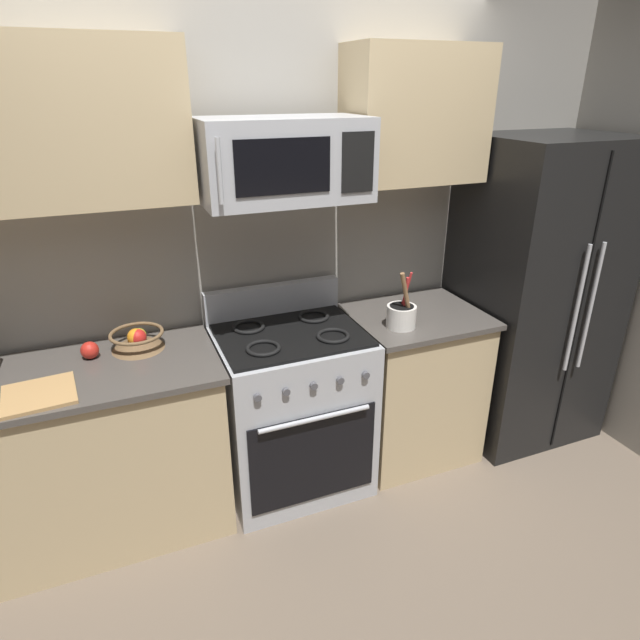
{
  "coord_description": "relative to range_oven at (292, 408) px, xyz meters",
  "views": [
    {
      "loc": [
        -0.8,
        -1.69,
        2.1
      ],
      "look_at": [
        0.11,
        0.56,
        1.03
      ],
      "focal_mm": 30.31,
      "sensor_mm": 36.0,
      "label": 1
    }
  ],
  "objects": [
    {
      "name": "ground_plane",
      "position": [
        0.0,
        -0.69,
        -0.47
      ],
      "size": [
        16.0,
        16.0,
        0.0
      ],
      "primitive_type": "plane",
      "color": "#6B5B4C"
    },
    {
      "name": "range_oven",
      "position": [
        0.0,
        0.0,
        0.0
      ],
      "size": [
        0.76,
        0.68,
        1.09
      ],
      "color": "#B2B5BA",
      "rests_on": "ground"
    },
    {
      "name": "fruit_basket",
      "position": [
        -0.73,
        0.13,
        0.49
      ],
      "size": [
        0.26,
        0.26,
        0.11
      ],
      "color": "brown",
      "rests_on": "counter_left"
    },
    {
      "name": "utensil_crock",
      "position": [
        0.58,
        -0.12,
        0.51
      ],
      "size": [
        0.16,
        0.16,
        0.32
      ],
      "color": "white",
      "rests_on": "counter_right"
    },
    {
      "name": "refrigerator",
      "position": [
        1.56,
        -0.02,
        0.45
      ],
      "size": [
        0.84,
        0.74,
        1.84
      ],
      "color": "black",
      "rests_on": "ground"
    },
    {
      "name": "wall_back",
      "position": [
        0.0,
        0.38,
        0.83
      ],
      "size": [
        8.0,
        0.1,
        2.6
      ],
      "primitive_type": "cube",
      "color": "#9E998E",
      "rests_on": "ground"
    },
    {
      "name": "apple_loose",
      "position": [
        -0.95,
        0.12,
        0.48
      ],
      "size": [
        0.08,
        0.08,
        0.08
      ],
      "primitive_type": "sphere",
      "color": "red",
      "rests_on": "counter_left"
    },
    {
      "name": "counter_left",
      "position": [
        -1.03,
        -0.0,
        -0.02
      ],
      "size": [
        1.28,
        0.63,
        0.91
      ],
      "color": "tan",
      "rests_on": "ground"
    },
    {
      "name": "microwave",
      "position": [
        -0.0,
        0.03,
        1.3
      ],
      "size": [
        0.76,
        0.44,
        0.37
      ],
      "color": "#B2B5BA"
    },
    {
      "name": "upper_cabinets_right",
      "position": [
        0.76,
        0.16,
        1.47
      ],
      "size": [
        0.72,
        0.34,
        0.66
      ],
      "color": "tan"
    },
    {
      "name": "upper_cabinets_left",
      "position": [
        -1.03,
        0.16,
        1.47
      ],
      "size": [
        1.27,
        0.34,
        0.66
      ],
      "color": "tan"
    },
    {
      "name": "counter_right",
      "position": [
        0.76,
        -0.0,
        -0.02
      ],
      "size": [
        0.73,
        0.63,
        0.91
      ],
      "color": "tan",
      "rests_on": "ground"
    },
    {
      "name": "cutting_board",
      "position": [
        -1.16,
        -0.16,
        0.44
      ],
      "size": [
        0.3,
        0.29,
        0.02
      ],
      "primitive_type": "cube",
      "rotation": [
        0.0,
        0.0,
        0.09
      ],
      "color": "tan",
      "rests_on": "counter_left"
    }
  ]
}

